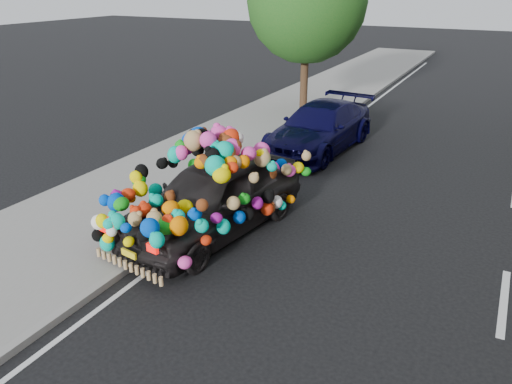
# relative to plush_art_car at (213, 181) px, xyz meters

# --- Properties ---
(ground) EXTENTS (100.00, 100.00, 0.00)m
(ground) POSITION_rel_plush_art_car_xyz_m (1.80, 0.02, -1.09)
(ground) COLOR black
(ground) RESTS_ON ground
(sidewalk) EXTENTS (4.00, 60.00, 0.12)m
(sidewalk) POSITION_rel_plush_art_car_xyz_m (-2.50, 0.02, -1.03)
(sidewalk) COLOR gray
(sidewalk) RESTS_ON ground
(kerb) EXTENTS (0.15, 60.00, 0.13)m
(kerb) POSITION_rel_plush_art_car_xyz_m (-0.55, 0.02, -1.03)
(kerb) COLOR gray
(kerb) RESTS_ON ground
(lane_markings) EXTENTS (6.00, 50.00, 0.01)m
(lane_markings) POSITION_rel_plush_art_car_xyz_m (5.40, 0.02, -1.09)
(lane_markings) COLOR silver
(lane_markings) RESTS_ON ground
(tree_near_sidewalk) EXTENTS (4.20, 4.20, 6.13)m
(tree_near_sidewalk) POSITION_rel_plush_art_car_xyz_m (-2.00, 9.52, 2.93)
(tree_near_sidewalk) COLOR #332114
(tree_near_sidewalk) RESTS_ON ground
(plush_art_car) EXTENTS (2.78, 4.83, 2.14)m
(plush_art_car) POSITION_rel_plush_art_car_xyz_m (0.00, 0.00, 0.00)
(plush_art_car) COLOR black
(plush_art_car) RESTS_ON ground
(navy_sedan) EXTENTS (2.30, 4.87, 1.37)m
(navy_sedan) POSITION_rel_plush_art_car_xyz_m (0.00, 5.95, -0.41)
(navy_sedan) COLOR black
(navy_sedan) RESTS_ON ground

